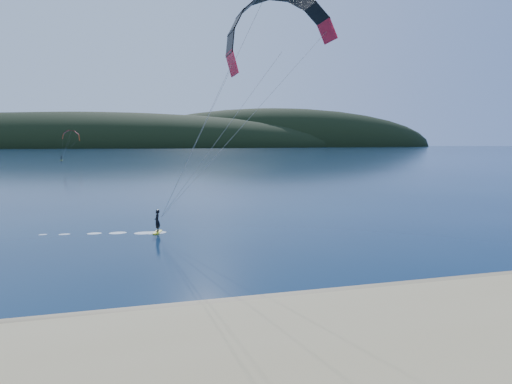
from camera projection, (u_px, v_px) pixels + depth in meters
ground at (295, 346)px, 17.34m from camera, size 1800.00×1800.00×0.00m
wet_sand at (263, 304)px, 21.65m from camera, size 220.00×2.50×0.10m
headland at (140, 147)px, 731.80m from camera, size 1200.00×310.00×140.00m
kitesurfer_near at (277, 57)px, 33.39m from camera, size 24.60×9.97×18.94m
kitesurfer_far at (71, 139)px, 192.43m from camera, size 9.62×8.45×12.13m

